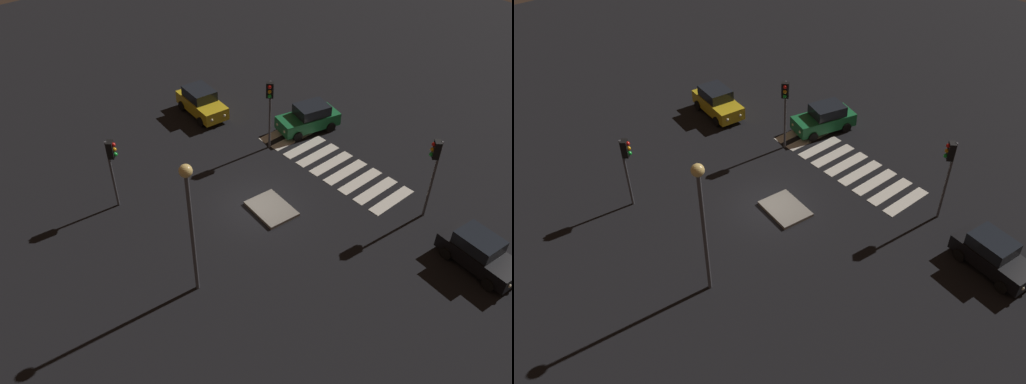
# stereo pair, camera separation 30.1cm
# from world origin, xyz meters

# --- Properties ---
(ground_plane) EXTENTS (80.00, 80.00, 0.00)m
(ground_plane) POSITION_xyz_m (0.00, 0.00, 0.00)
(ground_plane) COLOR black
(traffic_island) EXTENTS (2.74, 2.16, 0.18)m
(traffic_island) POSITION_xyz_m (-0.80, -0.42, 0.09)
(traffic_island) COLOR gray
(traffic_island) RESTS_ON ground
(car_black) EXTENTS (4.13, 2.18, 1.74)m
(car_black) POSITION_xyz_m (-10.30, -5.27, 0.86)
(car_black) COLOR black
(car_black) RESTS_ON ground
(car_yellow) EXTENTS (4.35, 2.29, 1.84)m
(car_yellow) POSITION_xyz_m (9.89, -3.55, 0.90)
(car_yellow) COLOR gold
(car_yellow) RESTS_ON ground
(car_green) EXTENTS (2.65, 4.35, 1.79)m
(car_green) POSITION_xyz_m (3.66, -7.71, 0.88)
(car_green) COLOR #196B38
(car_green) RESTS_ON ground
(traffic_light_south) EXTENTS (0.54, 0.54, 4.77)m
(traffic_light_south) POSITION_xyz_m (-6.36, -6.29, 3.61)
(traffic_light_south) COLOR #47474C
(traffic_light_south) RESTS_ON ground
(traffic_light_north) EXTENTS (0.54, 0.53, 4.21)m
(traffic_light_north) POSITION_xyz_m (4.93, 5.60, 3.19)
(traffic_light_north) COLOR #47474C
(traffic_light_north) RESTS_ON ground
(traffic_light_east) EXTENTS (0.54, 0.53, 4.63)m
(traffic_light_east) POSITION_xyz_m (3.70, -4.27, 3.51)
(traffic_light_east) COLOR #47474C
(traffic_light_east) RESTS_ON ground
(street_lamp) EXTENTS (0.56, 0.56, 7.13)m
(street_lamp) POSITION_xyz_m (-2.65, 5.86, 4.91)
(street_lamp) COLOR #47474C
(street_lamp) RESTS_ON ground
(crosswalk_near) EXTENTS (9.90, 3.20, 0.02)m
(crosswalk_near) POSITION_xyz_m (0.00, -6.06, 0.01)
(crosswalk_near) COLOR silver
(crosswalk_near) RESTS_ON ground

